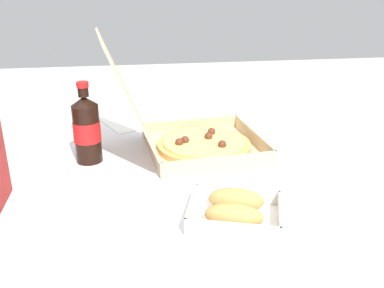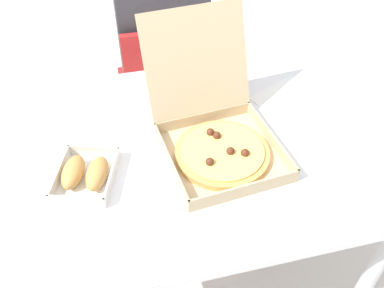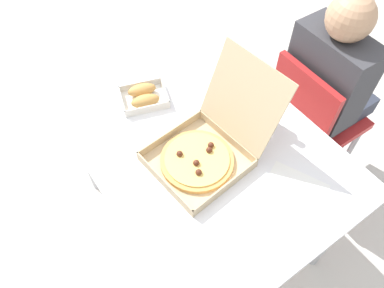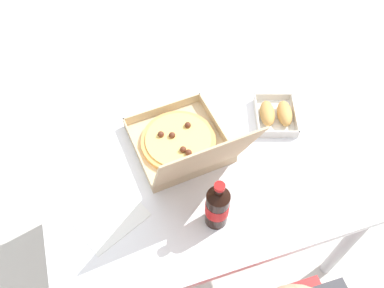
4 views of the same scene
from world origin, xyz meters
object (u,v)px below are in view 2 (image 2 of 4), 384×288
at_px(bread_side_box, 85,174).
at_px(paper_menu, 285,97).
at_px(chair, 165,88).
at_px(diner_person, 161,42).
at_px(pizza_box_open, 217,136).
at_px(cola_bottle, 187,70).

xyz_separation_m(bread_side_box, paper_menu, (0.68, 0.22, -0.02)).
relative_size(chair, diner_person, 0.72).
bearing_deg(pizza_box_open, chair, 92.72).
xyz_separation_m(bread_side_box, cola_bottle, (0.36, 0.33, 0.07)).
bearing_deg(chair, pizza_box_open, -87.28).
distance_m(cola_bottle, paper_menu, 0.35).
distance_m(diner_person, bread_side_box, 0.87).
bearing_deg(chair, bread_side_box, -115.49).
bearing_deg(pizza_box_open, cola_bottle, 94.62).
relative_size(bread_side_box, cola_bottle, 1.01).
relative_size(cola_bottle, paper_menu, 1.07).
xyz_separation_m(pizza_box_open, paper_menu, (0.30, 0.18, -0.05)).
relative_size(diner_person, pizza_box_open, 2.45).
bearing_deg(paper_menu, cola_bottle, 137.51).
distance_m(diner_person, cola_bottle, 0.49).
distance_m(pizza_box_open, bread_side_box, 0.39).
height_order(diner_person, paper_menu, diner_person).
height_order(cola_bottle, paper_menu, cola_bottle).
bearing_deg(cola_bottle, chair, 91.37).
bearing_deg(pizza_box_open, paper_menu, 31.66).
relative_size(diner_person, paper_menu, 5.48).
bearing_deg(paper_menu, bread_side_box, 173.69).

